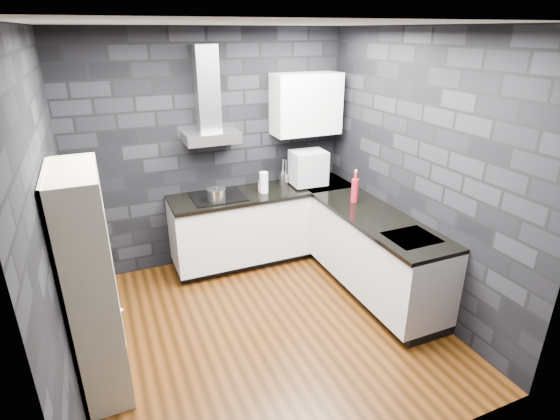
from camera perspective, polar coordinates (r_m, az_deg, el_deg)
ground at (r=4.36m, az=-1.97°, el=-15.10°), size 3.20×3.20×0.00m
ceiling at (r=3.45m, az=-2.61°, el=23.19°), size 3.20×3.20×0.00m
wall_back at (r=5.17m, az=-8.80°, el=7.60°), size 3.20×0.05×2.70m
wall_front at (r=2.40m, az=12.13°, el=-11.03°), size 3.20×0.05×2.70m
wall_left at (r=3.50m, az=-27.89°, el=-2.18°), size 0.05×3.20×2.70m
wall_right at (r=4.50m, az=17.50°, el=4.55°), size 0.05×3.20×2.70m
toekick_back at (r=5.54m, az=-2.21°, el=-5.61°), size 2.18×0.50×0.10m
toekick_right at (r=4.95m, az=12.42°, el=-9.91°), size 0.50×1.78×0.10m
counter_back_cab at (r=5.31m, az=-2.13°, el=-1.71°), size 2.20×0.60×0.76m
counter_right_cab at (r=4.71m, az=12.45°, el=-5.61°), size 0.60×1.80×0.76m
counter_back_top at (r=5.15m, az=-2.15°, el=2.31°), size 2.20×0.62×0.04m
counter_right_top at (r=4.53m, az=12.77°, el=-1.16°), size 0.62×1.80×0.04m
counter_corner_top at (r=5.48m, az=5.65°, el=3.47°), size 0.62×0.62×0.04m
hood_body at (r=4.93m, az=-8.92°, el=9.37°), size 0.60×0.34×0.12m
hood_chimney at (r=4.91m, az=-9.51°, el=15.34°), size 0.24×0.20×0.90m
upper_cabinet at (r=5.26m, az=3.42°, el=13.65°), size 0.80×0.35×0.70m
cooktop at (r=4.99m, az=-8.09°, el=1.74°), size 0.58×0.50×0.01m
sink_rim at (r=4.18m, az=16.82°, el=-3.48°), size 0.44×0.40×0.01m
pot at (r=4.85m, az=-8.31°, el=1.93°), size 0.26×0.26×0.12m
glass_vase at (r=5.05m, az=-2.13°, el=3.62°), size 0.11×0.11×0.25m
storage_jar at (r=5.14m, az=-2.42°, el=3.07°), size 0.09×0.09×0.10m
utensil_crock at (r=5.33m, az=0.50°, el=4.06°), size 0.12×0.12×0.14m
appliance_garage at (r=5.26m, az=3.71°, el=5.54°), size 0.42×0.33×0.41m
red_bottle at (r=4.84m, az=9.73°, el=2.52°), size 0.10×0.10×0.26m
bookshelf at (r=3.58m, az=-23.40°, el=-9.00°), size 0.44×0.84×1.80m
fruit_bowl at (r=3.48m, az=-23.46°, el=-9.18°), size 0.23×0.23×0.05m
book_red at (r=3.86m, az=-22.88°, el=-12.24°), size 0.16×0.05×0.21m
book_second at (r=3.93m, az=-22.73°, el=-11.18°), size 0.13×0.12×0.21m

